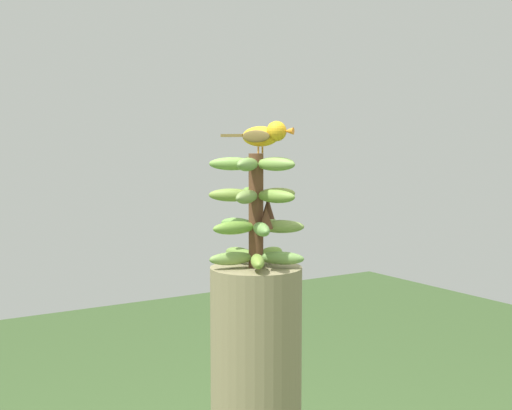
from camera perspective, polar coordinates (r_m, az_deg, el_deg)
banana_bunch at (r=1.81m, az=0.04°, el=-0.49°), size 0.26×0.26×0.31m
perched_bird at (r=1.82m, az=0.79°, el=5.97°), size 0.18×0.14×0.09m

